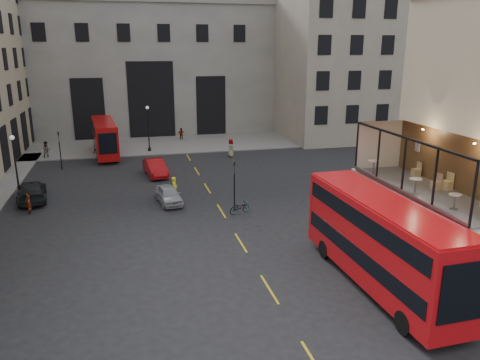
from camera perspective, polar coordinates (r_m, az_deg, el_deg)
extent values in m
plane|color=black|center=(24.95, 8.10, -12.51)|extent=(140.00, 140.00, 0.00)
cube|color=black|center=(26.25, 18.49, -6.90)|extent=(0.08, 9.20, 3.00)
cube|color=brown|center=(26.75, 24.70, 2.01)|extent=(0.04, 10.00, 2.90)
cube|color=beige|center=(29.94, 16.62, 4.17)|extent=(3.00, 0.04, 2.90)
cube|color=black|center=(25.58, 22.47, 5.01)|extent=(3.00, 10.00, 0.04)
cube|color=slate|center=(25.37, 19.06, -1.26)|extent=(0.12, 10.00, 0.18)
cube|color=black|center=(24.74, 19.64, 4.84)|extent=(0.12, 10.00, 0.10)
cube|color=beige|center=(29.18, 20.82, 3.80)|extent=(0.04, 0.45, 0.55)
cylinder|color=#FFD899|center=(24.55, 26.68, 3.98)|extent=(0.12, 0.12, 0.05)
cylinder|color=#FFD899|center=(27.65, 21.40, 5.76)|extent=(0.12, 0.12, 0.05)
cube|color=tan|center=(26.97, 21.29, -5.99)|extent=(3.00, 11.00, 4.50)
cube|color=slate|center=(26.24, 21.80, -1.31)|extent=(3.00, 10.00, 0.10)
cube|color=gray|center=(68.39, -11.20, 13.30)|extent=(34.00, 10.00, 18.00)
cube|color=gray|center=(68.58, -11.61, 20.49)|extent=(35.00, 10.60, 0.80)
cube|color=black|center=(63.67, -10.76, 9.53)|extent=(6.00, 0.12, 10.00)
cube|color=black|center=(63.84, -17.96, 8.16)|extent=(4.00, 0.12, 8.00)
cube|color=black|center=(64.72, -3.54, 8.99)|extent=(4.00, 0.12, 8.00)
cube|color=#9F9780|center=(66.68, 11.83, 14.07)|extent=(16.00, 18.00, 20.00)
cube|color=slate|center=(59.47, -11.18, 4.25)|extent=(40.00, 12.00, 0.12)
cylinder|color=black|center=(34.71, -0.69, -1.52)|extent=(0.10, 0.10, 2.80)
imported|color=black|center=(34.19, -0.70, 1.52)|extent=(0.16, 0.20, 1.00)
cylinder|color=black|center=(49.78, -21.03, 2.80)|extent=(0.10, 0.10, 2.80)
imported|color=black|center=(49.42, -21.25, 4.94)|extent=(0.16, 0.20, 1.00)
cylinder|color=black|center=(40.26, -25.59, 0.98)|extent=(0.14, 0.14, 5.00)
cylinder|color=black|center=(40.84, -25.21, -2.07)|extent=(0.36, 0.36, 0.50)
sphere|color=silver|center=(39.73, -26.04, 4.67)|extent=(0.36, 0.36, 0.36)
cylinder|color=black|center=(55.10, -11.09, 5.92)|extent=(0.14, 0.14, 5.00)
cylinder|color=black|center=(55.52, -10.97, 3.64)|extent=(0.36, 0.36, 0.50)
sphere|color=silver|center=(54.71, -11.24, 8.65)|extent=(0.36, 0.36, 0.36)
cube|color=red|center=(24.61, 16.77, -7.10)|extent=(2.96, 11.64, 4.10)
cube|color=black|center=(24.84, 16.66, -8.33)|extent=(2.98, 11.01, 0.84)
cube|color=black|center=(24.16, 17.01, -4.34)|extent=(2.98, 11.01, 0.84)
cube|color=red|center=(23.90, 17.17, -2.49)|extent=(2.85, 11.41, 0.13)
cylinder|color=black|center=(27.78, 10.28, -8.32)|extent=(0.32, 1.06, 1.05)
cylinder|color=black|center=(28.84, 14.61, -7.66)|extent=(0.32, 1.06, 1.05)
cylinder|color=black|center=(21.91, 19.36, -16.10)|extent=(0.32, 1.06, 1.05)
cylinder|color=black|center=(23.24, 24.39, -14.70)|extent=(0.32, 1.06, 1.05)
cube|color=#A60C0B|center=(54.43, -16.17, 5.04)|extent=(3.17, 10.00, 3.48)
cube|color=black|center=(54.52, -16.13, 4.53)|extent=(3.16, 9.47, 0.71)
cube|color=black|center=(54.25, -16.26, 6.15)|extent=(3.16, 9.47, 0.71)
cube|color=#A60C0B|center=(54.14, -16.31, 6.87)|extent=(3.06, 9.79, 0.11)
cylinder|color=black|center=(57.79, -17.24, 3.89)|extent=(0.34, 0.91, 0.89)
cylinder|color=black|center=(57.88, -15.27, 4.06)|extent=(0.34, 0.91, 0.89)
cylinder|color=black|center=(51.35, -16.88, 2.46)|extent=(0.34, 0.91, 0.89)
cylinder|color=black|center=(51.46, -14.67, 2.66)|extent=(0.34, 0.91, 0.89)
imported|color=#9D9EA5|center=(36.96, -8.68, -1.78)|extent=(2.10, 4.14, 1.35)
imported|color=#AE0A0E|center=(45.01, -10.28, 1.48)|extent=(2.26, 4.86, 1.54)
imported|color=black|center=(40.66, -24.06, -1.24)|extent=(2.90, 5.56, 1.54)
imported|color=gray|center=(34.41, -0.05, -3.36)|extent=(1.78, 1.09, 0.88)
imported|color=yellow|center=(37.62, -7.98, -1.02)|extent=(0.59, 0.77, 1.88)
imported|color=gray|center=(55.19, -22.50, 3.38)|extent=(1.05, 0.90, 1.91)
imported|color=gray|center=(53.57, -16.96, 3.42)|extent=(1.23, 1.01, 1.66)
imported|color=gray|center=(61.63, -7.17, 5.56)|extent=(1.01, 0.52, 1.65)
imported|color=gray|center=(51.96, -1.12, 3.92)|extent=(0.72, 1.02, 1.98)
imported|color=gray|center=(37.51, -24.39, -2.51)|extent=(0.53, 0.70, 1.73)
cylinder|color=beige|center=(23.61, 24.78, -1.63)|extent=(0.57, 0.57, 0.04)
cylinder|color=slate|center=(23.71, 24.68, -2.41)|extent=(0.08, 0.08, 0.66)
cylinder|color=slate|center=(23.81, 24.59, -3.18)|extent=(0.42, 0.42, 0.03)
cylinder|color=beige|center=(25.36, 20.67, 0.13)|extent=(0.62, 0.62, 0.04)
cylinder|color=slate|center=(25.45, 20.59, -0.68)|extent=(0.08, 0.08, 0.73)
cylinder|color=slate|center=(25.56, 20.51, -1.47)|extent=(0.46, 0.46, 0.03)
cylinder|color=beige|center=(28.34, 16.05, 2.27)|extent=(0.68, 0.68, 0.05)
cylinder|color=slate|center=(28.43, 15.99, 1.48)|extent=(0.09, 0.09, 0.79)
cylinder|color=slate|center=(28.53, 15.92, 0.70)|extent=(0.50, 0.50, 0.03)
cube|color=#DDBF7F|center=(26.74, 23.90, -0.58)|extent=(0.54, 0.54, 0.48)
cube|color=#DDBF7F|center=(26.78, 24.29, 0.41)|extent=(0.14, 0.45, 0.43)
cube|color=tan|center=(26.52, 22.74, -0.61)|extent=(0.46, 0.46, 0.46)
cube|color=tan|center=(26.54, 23.16, 0.32)|extent=(0.07, 0.43, 0.41)
cube|color=tan|center=(28.85, 20.65, 0.86)|extent=(0.43, 0.43, 0.44)
cube|color=tan|center=(28.86, 21.03, 1.68)|extent=(0.06, 0.41, 0.39)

